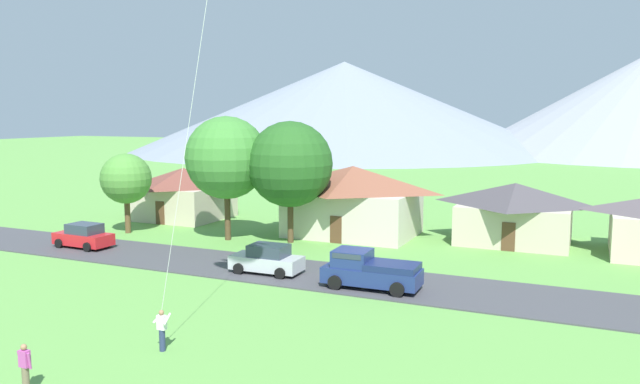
{
  "coord_description": "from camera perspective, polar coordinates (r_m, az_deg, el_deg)",
  "views": [
    {
      "loc": [
        9.36,
        -4.9,
        9.26
      ],
      "look_at": [
        -1.44,
        19.24,
        5.89
      ],
      "focal_mm": 33.92,
      "sensor_mm": 36.0,
      "label": 1
    }
  ],
  "objects": [
    {
      "name": "house_leftmost",
      "position": [
        46.79,
        3.13,
        -0.7
      ],
      "size": [
        10.13,
        7.41,
        5.38
      ],
      "color": "beige",
      "rests_on": "ground"
    },
    {
      "name": "road_strip",
      "position": [
        33.78,
        7.16,
        -8.63
      ],
      "size": [
        160.0,
        6.02,
        0.08
      ],
      "primitive_type": "cube",
      "color": "#424247",
      "rests_on": "ground"
    },
    {
      "name": "tree_left_of_center",
      "position": [
        49.68,
        -17.83,
        1.19
      ],
      "size": [
        3.94,
        3.94,
        6.3
      ],
      "color": "brown",
      "rests_on": "ground"
    },
    {
      "name": "parked_car_red_west_end",
      "position": [
        45.39,
        -21.4,
        -3.9
      ],
      "size": [
        4.26,
        2.19,
        1.68
      ],
      "color": "red",
      "rests_on": "road_strip"
    },
    {
      "name": "house_right_center",
      "position": [
        55.57,
        -12.72,
        -0.03
      ],
      "size": [
        7.65,
        7.25,
        4.58
      ],
      "color": "beige",
      "rests_on": "ground"
    },
    {
      "name": "tree_near_right",
      "position": [
        45.0,
        -8.82,
        3.2
      ],
      "size": [
        6.11,
        6.11,
        9.21
      ],
      "color": "#4C3823",
      "rests_on": "ground"
    },
    {
      "name": "parked_car_silver_mid_west",
      "position": [
        35.7,
        -5.0,
        -6.36
      ],
      "size": [
        4.24,
        2.15,
        1.68
      ],
      "color": "#B7BCC1",
      "rests_on": "road_strip"
    },
    {
      "name": "pickup_truck_navy_west_side",
      "position": [
        32.62,
        4.66,
        -7.32
      ],
      "size": [
        5.24,
        2.41,
        1.99
      ],
      "color": "navy",
      "rests_on": "road_strip"
    },
    {
      "name": "mountain_far_west_ridge",
      "position": [
        158.57,
        2.3,
        8.06
      ],
      "size": [
        109.36,
        109.36,
        22.92
      ],
      "primitive_type": "cone",
      "color": "gray",
      "rests_on": "ground"
    },
    {
      "name": "tree_right_of_center",
      "position": [
        43.59,
        -2.84,
        2.63
      ],
      "size": [
        6.22,
        6.22,
        8.86
      ],
      "color": "#4C3823",
      "rests_on": "ground"
    },
    {
      "name": "house_rightmost",
      "position": [
        46.36,
        17.89,
        -1.77
      ],
      "size": [
        8.35,
        7.13,
        4.36
      ],
      "color": "beige",
      "rests_on": "ground"
    },
    {
      "name": "watcher_person",
      "position": [
        23.29,
        -26.07,
        -14.6
      ],
      "size": [
        0.56,
        0.24,
        1.68
      ],
      "color": "#70604C",
      "rests_on": "ground"
    }
  ]
}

